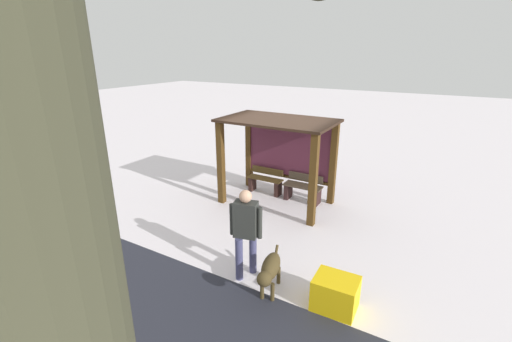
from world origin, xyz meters
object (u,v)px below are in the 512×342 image
at_px(person_walking, 246,227).
at_px(dog, 270,269).
at_px(bench_left_inside, 265,182).
at_px(bench_center_inside, 303,190).
at_px(bus_shelter, 282,143).
at_px(grit_bin, 335,294).

relative_size(person_walking, dog, 1.61).
height_order(bench_left_inside, bench_center_inside, bench_center_inside).
xyz_separation_m(bus_shelter, bench_left_inside, (-0.60, 0.21, -1.31)).
bearing_deg(bench_center_inside, dog, -75.26).
bearing_deg(dog, bus_shelter, 113.69).
xyz_separation_m(person_walking, dog, (0.62, -0.23, -0.53)).
height_order(dog, grit_bin, dog).
distance_m(bench_left_inside, dog, 4.52).
distance_m(bench_left_inside, person_walking, 4.09).
bearing_deg(dog, person_walking, 159.62).
xyz_separation_m(dog, grit_bin, (1.10, 0.22, -0.21)).
distance_m(bench_left_inside, grit_bin, 4.99).
height_order(bench_center_inside, person_walking, person_walking).
xyz_separation_m(bus_shelter, dog, (1.63, -3.72, -1.16)).
height_order(bench_left_inside, grit_bin, bench_left_inside).
bearing_deg(bus_shelter, dog, -66.31).
distance_m(bench_left_inside, bench_center_inside, 1.20).
xyz_separation_m(person_walking, grit_bin, (1.72, -0.01, -0.74)).
relative_size(bench_center_inside, grit_bin, 1.53).
height_order(person_walking, grit_bin, person_walking).
bearing_deg(bench_center_inside, bench_left_inside, -179.99).
bearing_deg(grit_bin, bus_shelter, 127.92).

